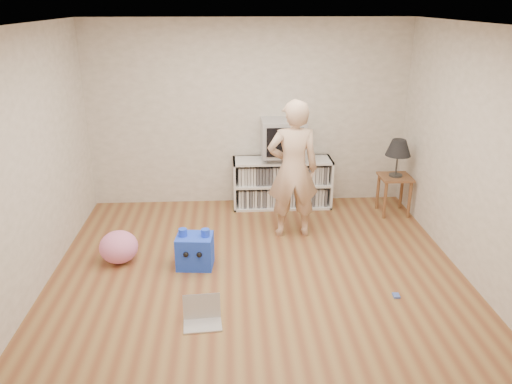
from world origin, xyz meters
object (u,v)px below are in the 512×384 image
object	(u,v)px
media_unit	(282,182)
side_table	(394,185)
table_lamp	(398,149)
person	(293,170)
dvd_deck	(283,157)
plush_pink	(119,247)
laptop	(202,316)
crt_tv	(283,137)
plush_blue	(195,251)

from	to	relation	value
media_unit	side_table	bearing A→B (deg)	-14.23
table_lamp	person	bearing A→B (deg)	-158.55
dvd_deck	plush_pink	bearing A→B (deg)	-142.33
person	laptop	distance (m)	2.25
crt_tv	person	xyz separation A→B (m)	(0.02, -0.96, -0.15)
crt_tv	side_table	distance (m)	1.68
side_table	plush_blue	distance (m)	3.01
plush_pink	laptop	bearing A→B (deg)	-50.53
media_unit	dvd_deck	xyz separation A→B (m)	(0.00, -0.02, 0.39)
table_lamp	laptop	bearing A→B (deg)	-136.77
crt_tv	side_table	world-z (taller)	crt_tv
table_lamp	plush_pink	xyz separation A→B (m)	(-3.55, -1.20, -0.76)
media_unit	crt_tv	world-z (taller)	crt_tv
media_unit	laptop	world-z (taller)	media_unit
dvd_deck	table_lamp	xyz separation A→B (m)	(1.52, -0.37, 0.21)
plush_blue	laptop	bearing A→B (deg)	-78.22
person	plush_pink	xyz separation A→B (m)	(-2.05, -0.61, -0.68)
person	table_lamp	bearing A→B (deg)	-159.85
laptop	plush_pink	world-z (taller)	plush_pink
dvd_deck	crt_tv	world-z (taller)	crt_tv
laptop	person	bearing A→B (deg)	55.45
media_unit	person	bearing A→B (deg)	-88.71
crt_tv	plush_blue	world-z (taller)	crt_tv
laptop	media_unit	bearing A→B (deg)	65.32
media_unit	dvd_deck	world-z (taller)	dvd_deck
media_unit	plush_blue	size ratio (longest dim) A/B	3.06
dvd_deck	plush_blue	xyz separation A→B (m)	(-1.16, -1.72, -0.54)
dvd_deck	person	world-z (taller)	person
media_unit	side_table	size ratio (longest dim) A/B	2.55
laptop	plush_blue	xyz separation A→B (m)	(-0.12, 1.05, 0.13)
laptop	plush_blue	world-z (taller)	plush_blue
laptop	crt_tv	bearing A→B (deg)	65.19
plush_blue	crt_tv	bearing A→B (deg)	61.20
plush_blue	table_lamp	bearing A→B (deg)	31.96
crt_tv	person	bearing A→B (deg)	-88.68
dvd_deck	person	size ratio (longest dim) A/B	0.26
media_unit	table_lamp	world-z (taller)	table_lamp
plush_blue	plush_pink	world-z (taller)	plush_blue
person	plush_blue	xyz separation A→B (m)	(-1.18, -0.76, -0.67)
side_table	plush_blue	bearing A→B (deg)	-153.21
media_unit	side_table	xyz separation A→B (m)	(1.52, -0.39, 0.07)
person	plush_blue	distance (m)	1.56
dvd_deck	laptop	world-z (taller)	dvd_deck
laptop	table_lamp	bearing A→B (deg)	38.93
media_unit	table_lamp	bearing A→B (deg)	-14.23
table_lamp	plush_pink	world-z (taller)	table_lamp
media_unit	laptop	distance (m)	2.99
plush_pink	side_table	bearing A→B (deg)	18.63
dvd_deck	laptop	distance (m)	3.04
media_unit	plush_blue	xyz separation A→B (m)	(-1.16, -1.74, -0.16)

